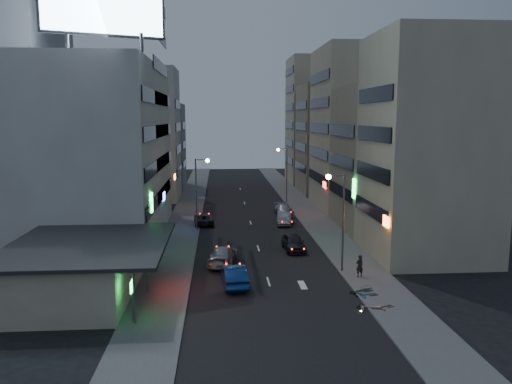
{
  "coord_description": "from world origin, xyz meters",
  "views": [
    {
      "loc": [
        -3.74,
        -33.08,
        12.62
      ],
      "look_at": [
        -0.06,
        16.22,
        5.22
      ],
      "focal_mm": 35.0,
      "sensor_mm": 36.0,
      "label": 1
    }
  ],
  "objects": [
    {
      "name": "billboard",
      "position": [
        -12.99,
        9.97,
        21.66
      ],
      "size": [
        9.52,
        3.75,
        6.2
      ],
      "rotation": [
        0.0,
        0.0,
        0.35
      ],
      "color": "#595B60",
      "rests_on": "white_building"
    },
    {
      "name": "ground",
      "position": [
        0.0,
        0.0,
        0.0
      ],
      "size": [
        180.0,
        180.0,
        0.0
      ],
      "primitive_type": "plane",
      "color": "black",
      "rests_on": "ground"
    },
    {
      "name": "shophouse_far",
      "position": [
        15.0,
        35.0,
        11.0
      ],
      "size": [
        10.0,
        14.0,
        22.0
      ],
      "primitive_type": "cube",
      "color": "#B4AA8D",
      "rests_on": "ground"
    },
    {
      "name": "far_left_b",
      "position": [
        -16.0,
        58.0,
        7.5
      ],
      "size": [
        12.0,
        10.0,
        15.0
      ],
      "primitive_type": "cube",
      "color": "gray",
      "rests_on": "ground"
    },
    {
      "name": "scooter_blue",
      "position": [
        7.34,
        0.61,
        0.7
      ],
      "size": [
        1.09,
        2.0,
        1.16
      ],
      "primitive_type": null,
      "rotation": [
        0.0,
        0.0,
        1.83
      ],
      "color": "navy",
      "rests_on": "sidewalk_right"
    },
    {
      "name": "road_car_blue",
      "position": [
        -2.68,
        3.32,
        0.8
      ],
      "size": [
        2.09,
        4.98,
        1.6
      ],
      "primitive_type": "imported",
      "rotation": [
        0.0,
        0.0,
        3.22
      ],
      "color": "navy",
      "rests_on": "ground"
    },
    {
      "name": "sidewalk_left",
      "position": [
        -8.0,
        30.0,
        0.06
      ],
      "size": [
        4.0,
        120.0,
        0.12
      ],
      "primitive_type": "cube",
      "color": "#4C4C4F",
      "rests_on": "ground"
    },
    {
      "name": "parked_car_right_far",
      "position": [
        4.66,
        30.3,
        0.7
      ],
      "size": [
        2.37,
        4.95,
        1.39
      ],
      "primitive_type": "imported",
      "rotation": [
        0.0,
        0.0,
        0.09
      ],
      "color": "#9DA0A5",
      "rests_on": "ground"
    },
    {
      "name": "person",
      "position": [
        7.28,
        4.32,
        1.0
      ],
      "size": [
        0.75,
        0.61,
        1.76
      ],
      "primitive_type": "imported",
      "rotation": [
        0.0,
        0.0,
        3.48
      ],
      "color": "black",
      "rests_on": "sidewalk_right"
    },
    {
      "name": "street_lamp_left",
      "position": [
        -5.9,
        22.0,
        5.36
      ],
      "size": [
        1.6,
        0.44,
        8.02
      ],
      "color": "#595B60",
      "rests_on": "sidewalk_left"
    },
    {
      "name": "street_lamp_right_near",
      "position": [
        5.9,
        6.0,
        5.36
      ],
      "size": [
        1.6,
        0.44,
        8.02
      ],
      "color": "#595B60",
      "rests_on": "sidewalk_right"
    },
    {
      "name": "shophouse_mid",
      "position": [
        15.5,
        22.0,
        8.0
      ],
      "size": [
        11.0,
        12.0,
        16.0
      ],
      "primitive_type": "cube",
      "color": "gray",
      "rests_on": "ground"
    },
    {
      "name": "far_left_a",
      "position": [
        -15.5,
        45.0,
        10.0
      ],
      "size": [
        11.0,
        10.0,
        20.0
      ],
      "primitive_type": "cube",
      "color": "beige",
      "rests_on": "ground"
    },
    {
      "name": "white_building",
      "position": [
        -17.0,
        20.0,
        9.0
      ],
      "size": [
        14.0,
        24.0,
        18.0
      ],
      "primitive_type": "cube",
      "color": "beige",
      "rests_on": "ground"
    },
    {
      "name": "grey_tower",
      "position": [
        -26.0,
        23.0,
        17.0
      ],
      "size": [
        10.0,
        14.0,
        34.0
      ],
      "primitive_type": "cube",
      "color": "gray",
      "rests_on": "ground"
    },
    {
      "name": "sidewalk_right",
      "position": [
        8.0,
        30.0,
        0.06
      ],
      "size": [
        4.0,
        120.0,
        0.12
      ],
      "primitive_type": "cube",
      "color": "#4C4C4F",
      "rests_on": "ground"
    },
    {
      "name": "scooter_silver_b",
      "position": [
        7.35,
        1.95,
        0.63
      ],
      "size": [
        1.08,
        1.76,
        1.02
      ],
      "primitive_type": null,
      "rotation": [
        0.0,
        0.0,
        1.91
      ],
      "color": "#AAABB1",
      "rests_on": "sidewalk_right"
    },
    {
      "name": "parked_car_left",
      "position": [
        -5.6,
        25.36,
        0.66
      ],
      "size": [
        2.57,
        4.93,
        1.33
      ],
      "primitive_type": "imported",
      "rotation": [
        0.0,
        0.0,
        3.22
      ],
      "color": "#242529",
      "rests_on": "ground"
    },
    {
      "name": "far_right_a",
      "position": [
        15.5,
        50.0,
        9.0
      ],
      "size": [
        11.0,
        12.0,
        18.0
      ],
      "primitive_type": "cube",
      "color": "gray",
      "rests_on": "ground"
    },
    {
      "name": "parked_car_right_near",
      "position": [
        3.32,
        13.07,
        0.79
      ],
      "size": [
        2.04,
        4.68,
        1.57
      ],
      "primitive_type": "imported",
      "rotation": [
        0.0,
        0.0,
        0.04
      ],
      "color": "#26262B",
      "rests_on": "ground"
    },
    {
      "name": "far_right_b",
      "position": [
        16.0,
        64.0,
        12.0
      ],
      "size": [
        12.0,
        12.0,
        24.0
      ],
      "primitive_type": "cube",
      "color": "#B4AA8D",
      "rests_on": "ground"
    },
    {
      "name": "street_lamp_right_far",
      "position": [
        5.9,
        40.0,
        5.36
      ],
      "size": [
        1.6,
        0.44,
        8.02
      ],
      "color": "#595B60",
      "rests_on": "sidewalk_right"
    },
    {
      "name": "scooter_black_a",
      "position": [
        7.69,
        -1.7,
        0.63
      ],
      "size": [
        1.2,
        1.74,
        1.02
      ],
      "primitive_type": null,
      "rotation": [
        0.0,
        0.0,
        2.01
      ],
      "color": "black",
      "rests_on": "sidewalk_right"
    },
    {
      "name": "food_court",
      "position": [
        -13.9,
        2.0,
        1.98
      ],
      "size": [
        11.0,
        13.0,
        3.88
      ],
      "color": "#B4AA8D",
      "rests_on": "ground"
    },
    {
      "name": "road_car_silver",
      "position": [
        -3.49,
        9.0,
        0.77
      ],
      "size": [
        3.02,
        5.6,
        1.54
      ],
      "primitive_type": "imported",
      "rotation": [
        0.0,
        0.0,
        2.97
      ],
      "color": "gray",
      "rests_on": "ground"
    },
    {
      "name": "shophouse_near",
      "position": [
        15.0,
        10.5,
        10.0
      ],
      "size": [
        10.0,
        11.0,
        20.0
      ],
      "primitive_type": "cube",
      "color": "#B4AA8D",
      "rests_on": "ground"
    },
    {
      "name": "scooter_black_b",
      "position": [
        7.14,
        1.51,
        0.74
      ],
      "size": [
        1.43,
        2.13,
        1.24
      ],
      "primitive_type": null,
      "rotation": [
        0.0,
        0.0,
        1.98
      ],
      "color": "black",
      "rests_on": "sidewalk_right"
    },
    {
      "name": "scooter_silver_a",
      "position": [
        6.94,
        -2.01,
        0.72
      ],
      "size": [
        0.96,
        2.04,
        1.2
      ],
      "primitive_type": null,
      "rotation": [
        0.0,
        0.0,
        1.41
      ],
      "color": "#9B9DA2",
      "rests_on": "sidewalk_right"
    },
    {
      "name": "parked_car_right_mid",
      "position": [
        3.94,
        24.87,
        0.76
      ],
      "size": [
        2.19,
        4.77,
        1.52
      ],
      "primitive_type": "imported",
      "rotation": [
        0.0,
        0.0,
        -0.13
      ],
      "color": "#989AA0",
      "rests_on": "ground"
    }
  ]
}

